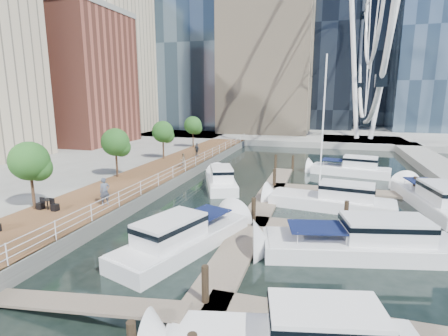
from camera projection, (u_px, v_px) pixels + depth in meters
name	position (u px, v px, depth m)	size (l,w,h in m)	color
ground	(161.00, 273.00, 17.17)	(520.00, 520.00, 0.00)	black
boardwalk	(146.00, 181.00, 33.62)	(6.00, 60.00, 1.00)	brown
seawall	(174.00, 183.00, 32.81)	(0.25, 60.00, 1.00)	#595954
land_far	(302.00, 121.00, 113.00)	(200.00, 114.00, 1.00)	gray
pier	(363.00, 142.00, 62.16)	(14.00, 12.00, 1.00)	gray
railing	(173.00, 172.00, 32.62)	(0.10, 60.00, 1.05)	white
floating_docks	(329.00, 214.00, 24.28)	(16.00, 34.00, 2.60)	#6D6051
midrise_condos	(25.00, 60.00, 48.80)	(19.00, 67.00, 28.00)	#BCAD8E
street_trees	(115.00, 142.00, 32.56)	(2.60, 42.60, 4.60)	#3F2B1C
yacht_foreground	(359.00, 255.00, 19.12)	(3.08, 11.49, 2.15)	silver
pedestrian_near	(105.00, 191.00, 24.42)	(0.71, 0.47, 1.96)	#444C5B
pedestrian_mid	(183.00, 160.00, 37.53)	(0.73, 0.57, 1.50)	gray
pedestrian_far	(197.00, 150.00, 44.14)	(1.00, 0.42, 1.71)	#343941
moored_yachts	(321.00, 212.00, 26.24)	(22.88, 34.16, 11.50)	white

